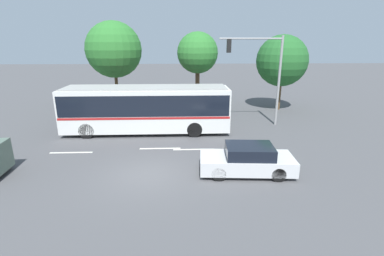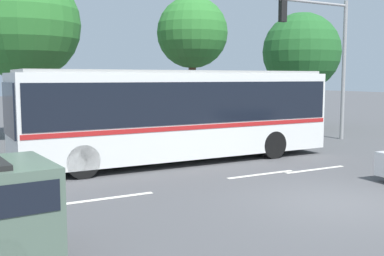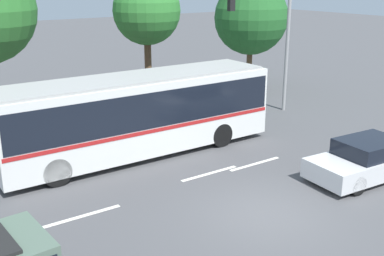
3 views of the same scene
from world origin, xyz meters
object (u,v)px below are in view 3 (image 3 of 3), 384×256
sedan_foreground (367,160)px  street_tree_right (251,18)px  city_bus (138,110)px  street_tree_centre (147,12)px  traffic_light_pole (272,30)px

sedan_foreground → street_tree_right: (5.94, 13.11, 3.74)m
city_bus → street_tree_right: street_tree_right is taller
sedan_foreground → street_tree_centre: size_ratio=0.66×
city_bus → sedan_foreground: size_ratio=2.48×
city_bus → street_tree_centre: bearing=-122.7°
city_bus → sedan_foreground: city_bus is taller
city_bus → sedan_foreground: 8.67m
sedan_foreground → traffic_light_pole: size_ratio=0.70×
city_bus → sedan_foreground: (5.46, -6.64, -1.14)m
sedan_foreground → street_tree_right: street_tree_right is taller
street_tree_centre → street_tree_right: bearing=3.7°
sedan_foreground → street_tree_centre: bearing=-78.7°
sedan_foreground → street_tree_centre: (-1.60, 12.61, 4.43)m
traffic_light_pole → street_tree_right: 5.82m
sedan_foreground → street_tree_centre: street_tree_centre is taller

